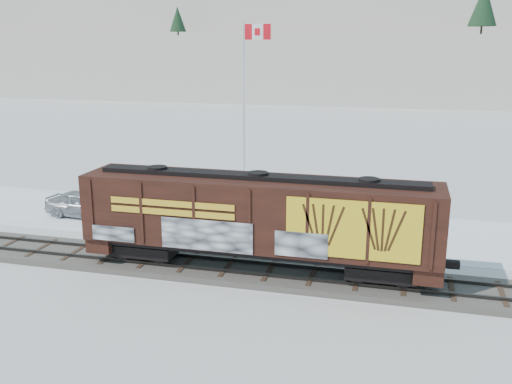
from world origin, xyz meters
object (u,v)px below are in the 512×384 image
(car_silver, at_px, (83,204))
(car_dark, at_px, (297,211))
(flagpole, at_px, (245,134))
(car_white, at_px, (186,215))
(hopper_railcar, at_px, (258,216))

(car_silver, bearing_deg, car_dark, -75.89)
(flagpole, xyz_separation_m, car_white, (-1.51, -7.56, -3.67))
(car_white, xyz_separation_m, car_dark, (6.15, 2.33, 0.06))
(car_dark, bearing_deg, car_white, 109.37)
(flagpole, relative_size, car_dark, 2.22)
(hopper_railcar, bearing_deg, car_white, 134.93)
(car_silver, bearing_deg, car_white, -87.30)
(hopper_railcar, relative_size, car_white, 3.70)
(flagpole, bearing_deg, car_dark, -48.41)
(hopper_railcar, height_order, flagpole, flagpole)
(flagpole, height_order, car_dark, flagpole)
(flagpole, distance_m, car_silver, 11.63)
(car_silver, xyz_separation_m, car_white, (6.86, -0.31, -0.10))
(car_silver, height_order, car_dark, car_silver)
(car_silver, bearing_deg, hopper_railcar, -110.67)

